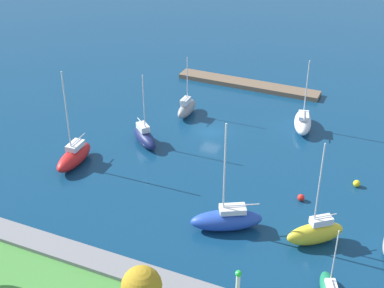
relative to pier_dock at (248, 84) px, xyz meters
The scene contains 13 objects.
water 16.61m from the pier_dock, 90.87° to the left, with size 160.00×160.00×0.00m, color navy.
pier_dock is the anchor object (origin of this frame).
breakwater 45.80m from the pier_dock, 90.31° to the left, with size 62.84×2.68×1.32m, color gray.
harbor_beacon 48.12m from the pier_dock, 107.47° to the left, with size 0.56×0.56×3.73m.
park_tree_midwest 50.35m from the pier_dock, 98.63° to the left, with size 3.36×3.36×4.91m.
sailboat_blue_outer_mooring 36.46m from the pier_dock, 105.18° to the left, with size 7.71×5.73×12.38m.
sailboat_white_lone_south 15.71m from the pier_dock, 137.20° to the left, with size 3.79×6.93×9.96m.
sailboat_red_mid_basin 33.28m from the pier_dock, 68.69° to the left, with size 2.61×6.83×12.49m.
sailboat_yellow_by_breakwater 38.47m from the pier_dock, 118.62° to the left, with size 5.82×5.17×11.59m.
sailboat_navy_far_south 23.98m from the pier_dock, 74.28° to the left, with size 5.73×5.22×9.92m.
sailboat_gray_along_channel 14.14m from the pier_dock, 69.84° to the left, with size 1.62×5.22×8.77m.
mooring_buoy_red 31.32m from the pier_dock, 119.53° to the left, with size 0.79×0.79×0.79m, color red.
mooring_buoy_yellow 30.14m from the pier_dock, 133.35° to the left, with size 0.82×0.82×0.82m, color yellow.
Camera 1 is at (-23.94, 60.84, 36.04)m, focal length 50.90 mm.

